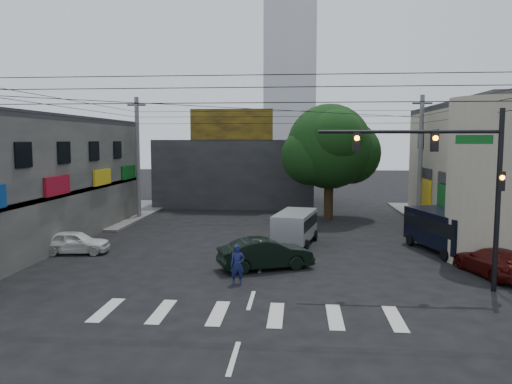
# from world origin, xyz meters

# --- Properties ---
(ground) EXTENTS (160.00, 160.00, 0.00)m
(ground) POSITION_xyz_m (0.00, 0.00, 0.00)
(ground) COLOR black
(ground) RESTS_ON ground
(sidewalk_far_left) EXTENTS (16.00, 16.00, 0.15)m
(sidewalk_far_left) POSITION_xyz_m (-18.00, 18.00, 0.07)
(sidewalk_far_left) COLOR #514F4C
(sidewalk_far_left) RESTS_ON ground
(corner_column) EXTENTS (4.00, 4.00, 8.00)m
(corner_column) POSITION_xyz_m (11.00, 4.00, 4.00)
(corner_column) COLOR gray
(corner_column) RESTS_ON ground
(building_far) EXTENTS (14.00, 10.00, 6.00)m
(building_far) POSITION_xyz_m (-4.00, 26.00, 3.00)
(building_far) COLOR #232326
(building_far) RESTS_ON ground
(billboard) EXTENTS (7.00, 0.30, 2.60)m
(billboard) POSITION_xyz_m (-4.00, 21.10, 7.30)
(billboard) COLOR olive
(billboard) RESTS_ON building_far
(tower_distant) EXTENTS (9.00, 9.00, 44.00)m
(tower_distant) POSITION_xyz_m (0.00, 70.00, 22.00)
(tower_distant) COLOR silver
(tower_distant) RESTS_ON ground
(street_tree) EXTENTS (6.40, 6.40, 8.70)m
(street_tree) POSITION_xyz_m (4.00, 17.00, 5.47)
(street_tree) COLOR black
(street_tree) RESTS_ON ground
(traffic_gantry) EXTENTS (7.10, 0.35, 7.20)m
(traffic_gantry) POSITION_xyz_m (7.82, -1.00, 4.83)
(traffic_gantry) COLOR black
(traffic_gantry) RESTS_ON ground
(utility_pole_far_left) EXTENTS (0.32, 0.32, 9.20)m
(utility_pole_far_left) POSITION_xyz_m (-10.50, 16.00, 4.60)
(utility_pole_far_left) COLOR #59595B
(utility_pole_far_left) RESTS_ON ground
(utility_pole_far_right) EXTENTS (0.32, 0.32, 9.20)m
(utility_pole_far_right) POSITION_xyz_m (10.50, 16.00, 4.60)
(utility_pole_far_right) COLOR #59595B
(utility_pole_far_right) RESTS_ON ground
(dark_sedan) EXTENTS (4.65, 5.47, 1.44)m
(dark_sedan) POSITION_xyz_m (0.23, 1.62, 0.72)
(dark_sedan) COLOR black
(dark_sedan) RESTS_ON ground
(white_compact) EXTENTS (2.31, 3.92, 1.22)m
(white_compact) POSITION_xyz_m (-10.04, 3.95, 0.61)
(white_compact) COLOR silver
(white_compact) RESTS_ON ground
(maroon_sedan) EXTENTS (3.88, 5.21, 1.26)m
(maroon_sedan) POSITION_xyz_m (10.33, 1.31, 0.63)
(maroon_sedan) COLOR #400C09
(maroon_sedan) RESTS_ON ground
(silver_minivan) EXTENTS (5.07, 3.50, 1.88)m
(silver_minivan) POSITION_xyz_m (1.54, 7.18, 0.94)
(silver_minivan) COLOR #9D9FA5
(silver_minivan) RESTS_ON ground
(navy_van) EXTENTS (6.44, 4.67, 2.18)m
(navy_van) POSITION_xyz_m (9.53, 5.90, 1.09)
(navy_van) COLOR black
(navy_van) RESTS_ON ground
(traffic_officer) EXTENTS (0.79, 0.68, 1.67)m
(traffic_officer) POSITION_xyz_m (-0.77, -0.94, 0.83)
(traffic_officer) COLOR #141A48
(traffic_officer) RESTS_ON ground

